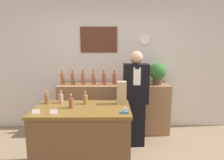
# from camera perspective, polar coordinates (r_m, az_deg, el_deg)

# --- Properties ---
(back_wall) EXTENTS (5.20, 0.09, 2.70)m
(back_wall) POSITION_cam_1_polar(r_m,az_deg,el_deg) (4.11, -1.52, 4.88)
(back_wall) COLOR silver
(back_wall) RESTS_ON ground_plane
(back_shelf) EXTENTS (2.15, 0.46, 0.97)m
(back_shelf) POSITION_cam_1_polar(r_m,az_deg,el_deg) (4.00, 0.50, -8.03)
(back_shelf) COLOR #8E6642
(back_shelf) RESTS_ON ground_plane
(display_counter) EXTENTS (1.27, 0.69, 0.93)m
(display_counter) POSITION_cam_1_polar(r_m,az_deg,el_deg) (2.85, -8.38, -16.68)
(display_counter) COLOR brown
(display_counter) RESTS_ON ground_plane
(shopkeeper) EXTENTS (0.41, 0.26, 1.63)m
(shopkeeper) POSITION_cam_1_polar(r_m,az_deg,el_deg) (3.44, 6.73, -5.51)
(shopkeeper) COLOR black
(shopkeeper) RESTS_ON ground_plane
(potted_plant) EXTENTS (0.32, 0.32, 0.42)m
(potted_plant) POSITION_cam_1_polar(r_m,az_deg,el_deg) (3.91, 12.86, 2.21)
(potted_plant) COLOR #4C3D2D
(potted_plant) RESTS_ON back_shelf
(paper_bag) EXTENTS (0.13, 0.10, 0.32)m
(paper_bag) POSITION_cam_1_polar(r_m,az_deg,el_deg) (2.76, 2.73, -3.66)
(paper_bag) COLOR tan
(paper_bag) RESTS_ON display_counter
(tape_dispenser) EXTENTS (0.09, 0.06, 0.07)m
(tape_dispenser) POSITION_cam_1_polar(r_m,az_deg,el_deg) (2.45, 3.73, -8.91)
(tape_dispenser) COLOR #2D66A8
(tape_dispenser) RESTS_ON display_counter
(price_card_left) EXTENTS (0.09, 0.02, 0.06)m
(price_card_left) POSITION_cam_1_polar(r_m,az_deg,el_deg) (2.58, -20.92, -8.47)
(price_card_left) COLOR white
(price_card_left) RESTS_ON display_counter
(price_card_right) EXTENTS (0.09, 0.02, 0.06)m
(price_card_right) POSITION_cam_1_polar(r_m,az_deg,el_deg) (2.51, -16.32, -8.69)
(price_card_right) COLOR white
(price_card_right) RESTS_ON display_counter
(counter_bottle_0) EXTENTS (0.06, 0.06, 0.19)m
(counter_bottle_0) POSITION_cam_1_polar(r_m,az_deg,el_deg) (2.94, -18.16, -5.12)
(counter_bottle_0) COLOR brown
(counter_bottle_0) RESTS_ON display_counter
(counter_bottle_1) EXTENTS (0.06, 0.06, 0.19)m
(counter_bottle_1) POSITION_cam_1_polar(r_m,az_deg,el_deg) (2.92, -14.35, -5.05)
(counter_bottle_1) COLOR tan
(counter_bottle_1) RESTS_ON display_counter
(counter_bottle_2) EXTENTS (0.06, 0.06, 0.19)m
(counter_bottle_2) POSITION_cam_1_polar(r_m,az_deg,el_deg) (2.67, -11.59, -6.41)
(counter_bottle_2) COLOR brown
(counter_bottle_2) RESTS_ON display_counter
(counter_bottle_3) EXTENTS (0.06, 0.06, 0.19)m
(counter_bottle_3) POSITION_cam_1_polar(r_m,az_deg,el_deg) (2.81, -7.60, -5.43)
(counter_bottle_3) COLOR olive
(counter_bottle_3) RESTS_ON display_counter
(shelf_bottle_0) EXTENTS (0.08, 0.08, 0.30)m
(shelf_bottle_0) POSITION_cam_1_polar(r_m,az_deg,el_deg) (3.97, -13.97, 0.41)
(shelf_bottle_0) COLOR brown
(shelf_bottle_0) RESTS_ON back_shelf
(shelf_bottle_1) EXTENTS (0.08, 0.08, 0.30)m
(shelf_bottle_1) POSITION_cam_1_polar(r_m,az_deg,el_deg) (3.92, -11.13, 0.41)
(shelf_bottle_1) COLOR brown
(shelf_bottle_1) RESTS_ON back_shelf
(shelf_bottle_2) EXTENTS (0.08, 0.08, 0.30)m
(shelf_bottle_2) POSITION_cam_1_polar(r_m,az_deg,el_deg) (3.87, -8.26, 0.37)
(shelf_bottle_2) COLOR brown
(shelf_bottle_2) RESTS_ON back_shelf
(shelf_bottle_3) EXTENTS (0.08, 0.08, 0.30)m
(shelf_bottle_3) POSITION_cam_1_polar(r_m,az_deg,el_deg) (3.86, -5.29, 0.39)
(shelf_bottle_3) COLOR brown
(shelf_bottle_3) RESTS_ON back_shelf
(shelf_bottle_4) EXTENTS (0.08, 0.08, 0.30)m
(shelf_bottle_4) POSITION_cam_1_polar(r_m,az_deg,el_deg) (3.84, -2.31, 0.38)
(shelf_bottle_4) COLOR brown
(shelf_bottle_4) RESTS_ON back_shelf
(shelf_bottle_5) EXTENTS (0.08, 0.08, 0.30)m
(shelf_bottle_5) POSITION_cam_1_polar(r_m,az_deg,el_deg) (3.84, 0.69, 0.38)
(shelf_bottle_5) COLOR brown
(shelf_bottle_5) RESTS_ON back_shelf
(shelf_bottle_6) EXTENTS (0.08, 0.08, 0.30)m
(shelf_bottle_6) POSITION_cam_1_polar(r_m,az_deg,el_deg) (3.86, 3.68, 0.41)
(shelf_bottle_6) COLOR brown
(shelf_bottle_6) RESTS_ON back_shelf
(shelf_bottle_7) EXTENTS (0.08, 0.08, 0.30)m
(shelf_bottle_7) POSITION_cam_1_polar(r_m,az_deg,el_deg) (3.89, 6.62, 0.44)
(shelf_bottle_7) COLOR brown
(shelf_bottle_7) RESTS_ON back_shelf
(shelf_bottle_8) EXTENTS (0.08, 0.08, 0.30)m
(shelf_bottle_8) POSITION_cam_1_polar(r_m,az_deg,el_deg) (3.92, 9.53, 0.45)
(shelf_bottle_8) COLOR brown
(shelf_bottle_8) RESTS_ON back_shelf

